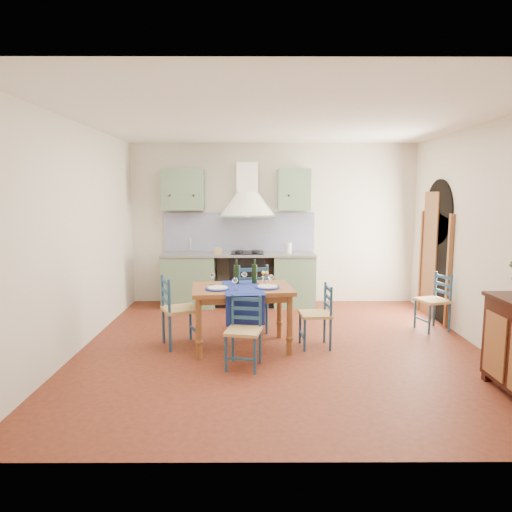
% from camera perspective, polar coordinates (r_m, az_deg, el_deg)
% --- Properties ---
extents(floor, '(5.00, 5.00, 0.00)m').
position_cam_1_polar(floor, '(5.90, 3.08, -11.31)').
color(floor, '#481B0F').
rests_on(floor, ground).
extents(back_wall, '(5.00, 0.96, 2.80)m').
position_cam_1_polar(back_wall, '(7.91, -1.21, 1.41)').
color(back_wall, beige).
rests_on(back_wall, ground).
extents(right_wall, '(0.26, 5.00, 2.80)m').
position_cam_1_polar(right_wall, '(6.52, 25.51, 1.82)').
color(right_wall, beige).
rests_on(right_wall, ground).
extents(left_wall, '(0.04, 5.00, 2.80)m').
position_cam_1_polar(left_wall, '(5.99, -21.43, 2.19)').
color(left_wall, beige).
rests_on(left_wall, ground).
extents(ceiling, '(5.00, 5.00, 0.01)m').
position_cam_1_polar(ceiling, '(5.64, 3.30, 16.71)').
color(ceiling, white).
rests_on(ceiling, back_wall).
extents(dining_table, '(1.31, 1.01, 1.09)m').
position_cam_1_polar(dining_table, '(5.69, -1.73, -4.79)').
color(dining_table, brown).
rests_on(dining_table, ground).
extents(chair_near, '(0.44, 0.44, 0.80)m').
position_cam_1_polar(chair_near, '(5.14, -1.52, -9.37)').
color(chair_near, navy).
rests_on(chair_near, ground).
extents(chair_far, '(0.53, 0.53, 0.97)m').
position_cam_1_polar(chair_far, '(6.41, -0.65, -5.07)').
color(chair_far, navy).
rests_on(chair_far, ground).
extents(chair_left, '(0.55, 0.55, 0.90)m').
position_cam_1_polar(chair_left, '(5.90, -9.75, -6.69)').
color(chair_left, navy).
rests_on(chair_left, ground).
extents(chair_right, '(0.40, 0.40, 0.80)m').
position_cam_1_polar(chair_right, '(5.84, 7.69, -7.31)').
color(chair_right, navy).
rests_on(chair_right, ground).
extents(chair_spare, '(0.47, 0.47, 0.81)m').
position_cam_1_polar(chair_spare, '(6.98, 21.41, -5.25)').
color(chair_spare, navy).
rests_on(chair_spare, ground).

